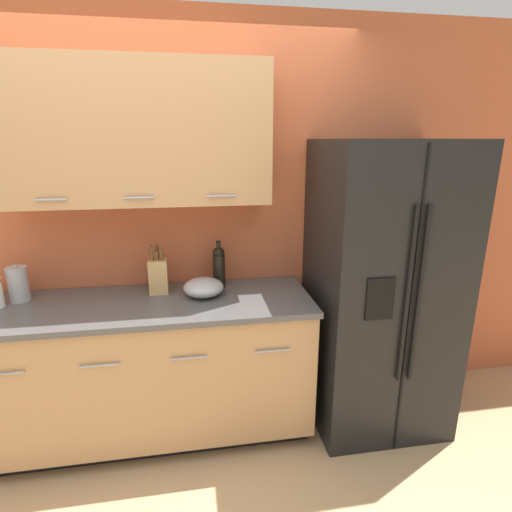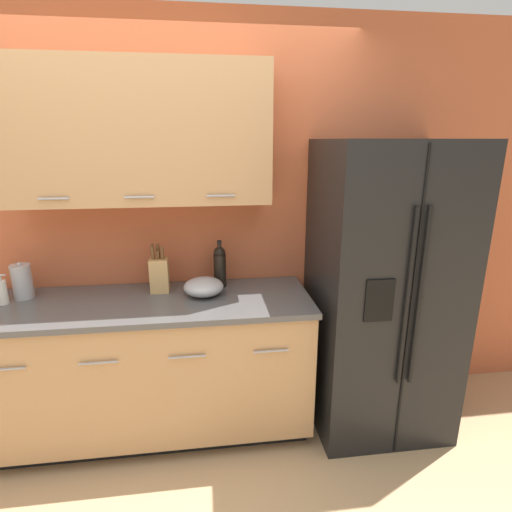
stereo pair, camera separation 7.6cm
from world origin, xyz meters
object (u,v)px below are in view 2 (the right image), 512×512
object	(u,v)px
knife_block	(159,274)
soap_dispenser	(2,292)
mixing_bowl	(204,287)
steel_canister	(22,281)
refrigerator	(382,291)
wine_bottle	(220,265)

from	to	relation	value
knife_block	soap_dispenser	bearing A→B (deg)	-174.17
mixing_bowl	steel_canister	bearing A→B (deg)	174.66
knife_block	steel_canister	size ratio (longest dim) A/B	1.37
refrigerator	steel_canister	world-z (taller)	refrigerator
steel_canister	mixing_bowl	size ratio (longest dim) A/B	0.92
refrigerator	soap_dispenser	xyz separation A→B (m)	(-2.28, 0.10, 0.07)
wine_bottle	soap_dispenser	world-z (taller)	wine_bottle
knife_block	soap_dispenser	size ratio (longest dim) A/B	1.70
soap_dispenser	steel_canister	size ratio (longest dim) A/B	0.81
steel_canister	mixing_bowl	xyz separation A→B (m)	(1.08, -0.10, -0.05)
refrigerator	steel_canister	xyz separation A→B (m)	(-2.20, 0.19, 0.10)
mixing_bowl	wine_bottle	bearing A→B (deg)	53.76
refrigerator	knife_block	world-z (taller)	refrigerator
mixing_bowl	knife_block	bearing A→B (deg)	158.58
wine_bottle	soap_dispenser	size ratio (longest dim) A/B	1.69
refrigerator	soap_dispenser	world-z (taller)	refrigerator
soap_dispenser	steel_canister	xyz separation A→B (m)	(0.08, 0.09, 0.03)
wine_bottle	steel_canister	size ratio (longest dim) A/B	1.36
soap_dispenser	mixing_bowl	xyz separation A→B (m)	(1.16, -0.02, -0.02)
knife_block	wine_bottle	xyz separation A→B (m)	(0.38, 0.04, 0.03)
refrigerator	mixing_bowl	bearing A→B (deg)	175.70
knife_block	wine_bottle	world-z (taller)	knife_block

